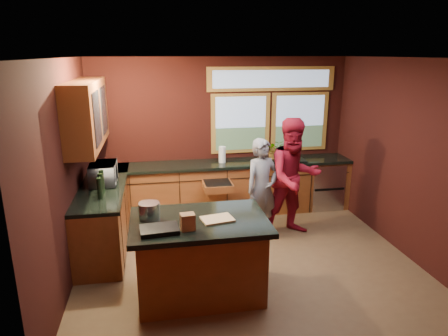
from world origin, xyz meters
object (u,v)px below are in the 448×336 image
object	(u,v)px
cutting_board	(217,219)
island	(200,256)
stock_pot	(149,210)
person_red	(294,178)
person_grey	(262,189)

from	to	relation	value
cutting_board	island	bearing A→B (deg)	165.96
cutting_board	stock_pot	world-z (taller)	stock_pot
island	person_red	bearing A→B (deg)	40.42
island	person_grey	bearing A→B (deg)	50.91
cutting_board	stock_pot	size ratio (longest dim) A/B	1.46
person_red	cutting_board	world-z (taller)	person_red
island	person_red	world-z (taller)	person_red
stock_pot	person_red	bearing A→B (deg)	29.52
island	cutting_board	bearing A→B (deg)	-14.04
person_grey	person_red	bearing A→B (deg)	-19.23
stock_pot	person_grey	bearing A→B (deg)	36.34
island	stock_pot	bearing A→B (deg)	164.74
island	stock_pot	distance (m)	0.80
island	stock_pot	xyz separation A→B (m)	(-0.55, 0.15, 0.56)
person_red	stock_pot	distance (m)	2.49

